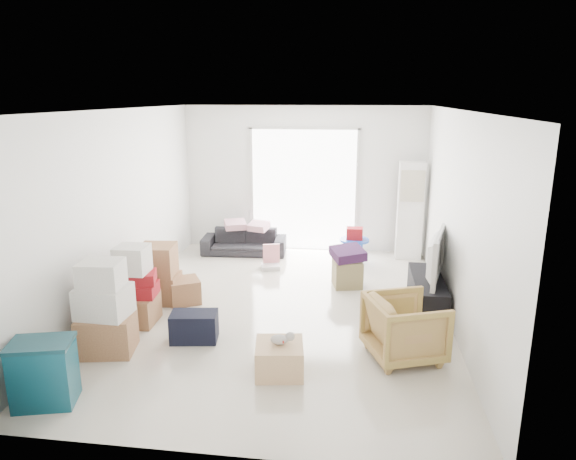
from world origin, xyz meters
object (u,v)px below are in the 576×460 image
(sofa, at_px, (244,238))
(armchair, at_px, (405,325))
(tv_console, at_px, (427,293))
(television, at_px, (428,273))
(wood_crate, at_px, (279,358))
(ottoman, at_px, (347,273))
(ac_tower, at_px, (410,211))
(storage_bins, at_px, (44,373))
(kids_table, at_px, (354,238))

(sofa, relative_size, armchair, 1.95)
(sofa, bearing_deg, tv_console, -38.92)
(television, xyz_separation_m, wood_crate, (-1.77, -1.95, -0.36))
(tv_console, distance_m, sofa, 3.77)
(ottoman, bearing_deg, television, -33.79)
(ac_tower, height_order, television, ac_tower)
(ottoman, height_order, wood_crate, ottoman)
(tv_console, relative_size, ottoman, 3.23)
(wood_crate, bearing_deg, ottoman, 76.36)
(wood_crate, bearing_deg, storage_bins, -158.16)
(television, xyz_separation_m, armchair, (-0.43, -1.43, -0.13))
(television, distance_m, ottoman, 1.38)
(tv_console, distance_m, wood_crate, 2.63)
(ac_tower, bearing_deg, television, -88.78)
(television, bearing_deg, storage_bins, 139.77)
(television, bearing_deg, ottoman, 70.24)
(television, height_order, sofa, sofa)
(armchair, xyz_separation_m, kids_table, (-0.59, 3.31, 0.07))
(armchair, relative_size, storage_bins, 1.22)
(tv_console, bearing_deg, ottoman, 146.21)
(sofa, relative_size, wood_crate, 3.08)
(tv_console, height_order, ottoman, tv_console)
(storage_bins, height_order, wood_crate, storage_bins)
(kids_table, bearing_deg, sofa, 171.31)
(sofa, distance_m, wood_crate, 4.34)
(wood_crate, bearing_deg, kids_table, 78.98)
(television, relative_size, armchair, 1.43)
(ac_tower, distance_m, wood_crate, 4.68)
(armchair, xyz_separation_m, storage_bins, (-3.47, -1.37, -0.07))
(storage_bins, xyz_separation_m, kids_table, (2.88, 4.69, 0.14))
(television, bearing_deg, tv_console, 14.03)
(ac_tower, distance_m, kids_table, 1.15)
(ottoman, bearing_deg, wood_crate, -103.64)
(tv_console, xyz_separation_m, storage_bins, (-3.90, -2.81, 0.10))
(television, bearing_deg, sofa, 68.42)
(television, bearing_deg, wood_crate, 151.89)
(television, xyz_separation_m, storage_bins, (-3.90, -2.81, -0.20))
(tv_console, bearing_deg, storage_bins, -144.26)
(television, bearing_deg, ac_tower, 15.25)
(sofa, distance_m, armchair, 4.48)
(television, height_order, storage_bins, storage_bins)
(sofa, bearing_deg, television, -38.92)
(ottoman, xyz_separation_m, wood_crate, (-0.65, -2.70, -0.04))
(kids_table, relative_size, wood_crate, 1.29)
(ac_tower, distance_m, ottoman, 2.03)
(ac_tower, xyz_separation_m, sofa, (-3.01, -0.15, -0.57))
(ac_tower, height_order, armchair, ac_tower)
(ac_tower, distance_m, storage_bins, 6.45)
(ac_tower, relative_size, storage_bins, 2.69)
(wood_crate, bearing_deg, television, 47.86)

